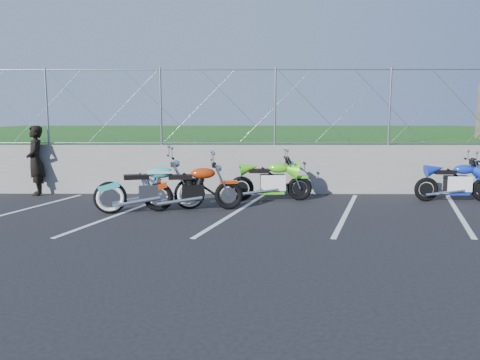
{
  "coord_description": "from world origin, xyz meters",
  "views": [
    {
      "loc": [
        0.17,
        -8.89,
        2.12
      ],
      "look_at": [
        0.1,
        1.3,
        0.67
      ],
      "focal_mm": 35.0,
      "sensor_mm": 36.0,
      "label": 1
    }
  ],
  "objects_px": {
    "cruiser_turquoise": "(152,190)",
    "sportbike_green": "(272,182)",
    "sportbike_blue": "(456,183)",
    "person_standing": "(36,161)",
    "naked_orange": "(195,190)"
  },
  "relations": [
    {
      "from": "cruiser_turquoise",
      "to": "person_standing",
      "type": "relative_size",
      "value": 1.29
    },
    {
      "from": "sportbike_blue",
      "to": "person_standing",
      "type": "bearing_deg",
      "value": 175.74
    },
    {
      "from": "cruiser_turquoise",
      "to": "person_standing",
      "type": "bearing_deg",
      "value": 132.0
    },
    {
      "from": "cruiser_turquoise",
      "to": "naked_orange",
      "type": "relative_size",
      "value": 1.07
    },
    {
      "from": "sportbike_blue",
      "to": "person_standing",
      "type": "xyz_separation_m",
      "value": [
        -10.6,
        0.85,
        0.47
      ]
    },
    {
      "from": "sportbike_green",
      "to": "sportbike_blue",
      "type": "xyz_separation_m",
      "value": [
        4.48,
        -0.07,
        -0.01
      ]
    },
    {
      "from": "cruiser_turquoise",
      "to": "sportbike_blue",
      "type": "bearing_deg",
      "value": -7.22
    },
    {
      "from": "cruiser_turquoise",
      "to": "sportbike_blue",
      "type": "height_order",
      "value": "cruiser_turquoise"
    },
    {
      "from": "sportbike_blue",
      "to": "person_standing",
      "type": "relative_size",
      "value": 1.09
    },
    {
      "from": "naked_orange",
      "to": "person_standing",
      "type": "height_order",
      "value": "person_standing"
    },
    {
      "from": "person_standing",
      "to": "sportbike_blue",
      "type": "bearing_deg",
      "value": 63.92
    },
    {
      "from": "cruiser_turquoise",
      "to": "sportbike_green",
      "type": "distance_m",
      "value": 2.98
    },
    {
      "from": "sportbike_green",
      "to": "sportbike_blue",
      "type": "height_order",
      "value": "sportbike_green"
    },
    {
      "from": "sportbike_green",
      "to": "person_standing",
      "type": "relative_size",
      "value": 1.12
    },
    {
      "from": "cruiser_turquoise",
      "to": "naked_orange",
      "type": "distance_m",
      "value": 0.93
    }
  ]
}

